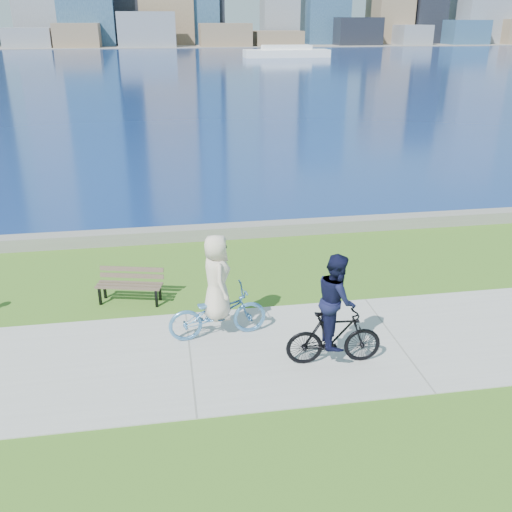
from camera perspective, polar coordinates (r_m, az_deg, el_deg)
The scene contains 9 objects.
ground at distance 10.80m, azimuth -6.58°, elevation -10.17°, with size 320.00×320.00×0.00m, color #39661A.
concrete_path at distance 10.79m, azimuth -6.58°, elevation -10.13°, with size 80.00×3.50×0.02m, color #A4A49F.
seawall at distance 16.29m, azimuth -7.85°, elevation 2.19°, with size 90.00×0.50×0.35m, color slate.
bay_water at distance 81.28m, azimuth -9.63°, elevation 18.36°, with size 320.00×131.00×0.01m, color navy.
far_shore at distance 139.19m, azimuth -9.83°, elevation 20.09°, with size 320.00×30.00×0.12m, color slate.
ferry_far at distance 95.20m, azimuth 3.06°, elevation 19.68°, with size 13.38×3.82×1.82m.
park_bench at distance 12.86m, azimuth -12.47°, elevation -2.57°, with size 1.52×0.83×0.74m.
cyclist_woman at distance 11.05m, azimuth -3.90°, elevation -4.41°, with size 0.88×2.00×2.12m.
cyclist_man at distance 10.23m, azimuth 7.91°, elevation -6.27°, with size 0.69×1.76×2.13m.
Camera 1 is at (-0.26, -9.07, 5.84)m, focal length 40.00 mm.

